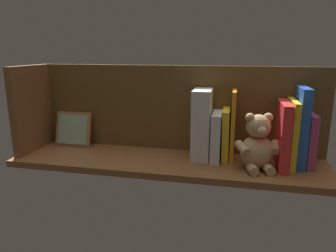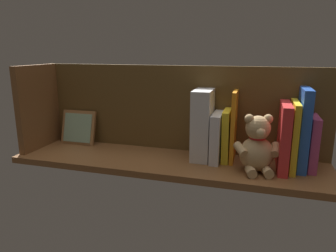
# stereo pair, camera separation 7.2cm
# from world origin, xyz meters

# --- Properties ---
(ground_plane) EXTENTS (1.08, 0.28, 0.02)m
(ground_plane) POSITION_xyz_m (0.00, 0.00, -0.01)
(ground_plane) COLOR brown
(shelf_back_panel) EXTENTS (1.08, 0.02, 0.32)m
(shelf_back_panel) POSITION_xyz_m (0.00, -0.12, 0.16)
(shelf_back_panel) COLOR brown
(shelf_back_panel) RESTS_ON ground_plane
(shelf_side_divider) EXTENTS (0.02, 0.22, 0.32)m
(shelf_side_divider) POSITION_xyz_m (0.52, 0.00, 0.16)
(shelf_side_divider) COLOR brown
(shelf_side_divider) RESTS_ON ground_plane
(book_0) EXTENTS (0.03, 0.13, 0.17)m
(book_0) POSITION_xyz_m (-0.46, -0.04, 0.09)
(book_0) COLOR #B23F72
(book_0) RESTS_ON ground_plane
(book_1) EXTENTS (0.03, 0.14, 0.26)m
(book_1) POSITION_xyz_m (-0.43, -0.04, 0.13)
(book_1) COLOR blue
(book_1) RESTS_ON ground_plane
(book_2) EXTENTS (0.02, 0.16, 0.22)m
(book_2) POSITION_xyz_m (-0.40, -0.03, 0.11)
(book_2) COLOR yellow
(book_2) RESTS_ON ground_plane
(book_3) EXTENTS (0.03, 0.18, 0.21)m
(book_3) POSITION_xyz_m (-0.38, -0.02, 0.11)
(book_3) COLOR red
(book_3) RESTS_ON ground_plane
(teddy_bear) EXTENTS (0.14, 0.13, 0.18)m
(teddy_bear) POSITION_xyz_m (-0.30, 0.03, 0.08)
(teddy_bear) COLOR tan
(teddy_bear) RESTS_ON ground_plane
(book_4) EXTENTS (0.01, 0.11, 0.24)m
(book_4) POSITION_xyz_m (-0.22, -0.05, 0.12)
(book_4) COLOR orange
(book_4) RESTS_ON ground_plane
(book_5) EXTENTS (0.03, 0.11, 0.18)m
(book_5) POSITION_xyz_m (-0.19, -0.05, 0.09)
(book_5) COLOR yellow
(book_5) RESTS_ON ground_plane
(book_6) EXTENTS (0.03, 0.14, 0.16)m
(book_6) POSITION_xyz_m (-0.16, -0.04, 0.08)
(book_6) COLOR silver
(book_6) RESTS_ON ground_plane
(dictionary_thick_white) EXTENTS (0.06, 0.13, 0.24)m
(dictionary_thick_white) POSITION_xyz_m (-0.11, -0.04, 0.12)
(dictionary_thick_white) COLOR silver
(dictionary_thick_white) RESTS_ON ground_plane
(picture_frame_leaning) EXTENTS (0.14, 0.05, 0.14)m
(picture_frame_leaning) POSITION_xyz_m (0.40, -0.08, 0.07)
(picture_frame_leaning) COLOR #9E6B3D
(picture_frame_leaning) RESTS_ON ground_plane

